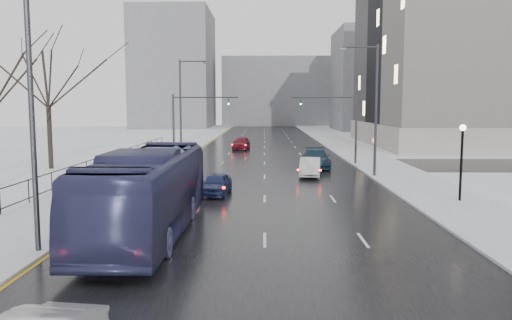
# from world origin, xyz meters

# --- Properties ---
(road) EXTENTS (16.00, 150.00, 0.04)m
(road) POSITION_xyz_m (0.00, 60.00, 0.02)
(road) COLOR black
(road) RESTS_ON ground
(cross_road) EXTENTS (130.00, 10.00, 0.04)m
(cross_road) POSITION_xyz_m (0.00, 48.00, 0.02)
(cross_road) COLOR black
(cross_road) RESTS_ON ground
(sidewalk_left) EXTENTS (5.00, 150.00, 0.16)m
(sidewalk_left) POSITION_xyz_m (-10.50, 60.00, 0.08)
(sidewalk_left) COLOR silver
(sidewalk_left) RESTS_ON ground
(sidewalk_right) EXTENTS (5.00, 150.00, 0.16)m
(sidewalk_right) POSITION_xyz_m (10.50, 60.00, 0.08)
(sidewalk_right) COLOR silver
(sidewalk_right) RESTS_ON ground
(park_strip) EXTENTS (14.00, 150.00, 0.12)m
(park_strip) POSITION_xyz_m (-20.00, 60.00, 0.06)
(park_strip) COLOR white
(park_strip) RESTS_ON ground
(tree_park_e) EXTENTS (9.45, 9.45, 13.50)m
(tree_park_e) POSITION_xyz_m (-18.20, 44.00, 0.00)
(tree_park_e) COLOR black
(tree_park_e) RESTS_ON ground
(iron_fence) EXTENTS (0.06, 70.00, 1.30)m
(iron_fence) POSITION_xyz_m (-13.00, 30.00, 0.91)
(iron_fence) COLOR black
(iron_fence) RESTS_ON sidewalk_left
(streetlight_r_mid) EXTENTS (2.95, 0.25, 10.00)m
(streetlight_r_mid) POSITION_xyz_m (8.17, 40.00, 5.62)
(streetlight_r_mid) COLOR #2D2D33
(streetlight_r_mid) RESTS_ON ground
(streetlight_l_near) EXTENTS (2.95, 0.25, 10.00)m
(streetlight_l_near) POSITION_xyz_m (-8.17, 20.00, 5.62)
(streetlight_l_near) COLOR #2D2D33
(streetlight_l_near) RESTS_ON ground
(streetlight_l_far) EXTENTS (2.95, 0.25, 10.00)m
(streetlight_l_far) POSITION_xyz_m (-8.17, 52.00, 5.62)
(streetlight_l_far) COLOR #2D2D33
(streetlight_l_far) RESTS_ON ground
(lamppost_r_mid) EXTENTS (0.36, 0.36, 4.28)m
(lamppost_r_mid) POSITION_xyz_m (11.00, 30.00, 2.94)
(lamppost_r_mid) COLOR black
(lamppost_r_mid) RESTS_ON sidewalk_right
(mast_signal_right) EXTENTS (6.10, 0.33, 6.50)m
(mast_signal_right) POSITION_xyz_m (7.33, 48.00, 4.11)
(mast_signal_right) COLOR #2D2D33
(mast_signal_right) RESTS_ON ground
(mast_signal_left) EXTENTS (6.10, 0.33, 6.50)m
(mast_signal_left) POSITION_xyz_m (-7.33, 48.00, 4.11)
(mast_signal_left) COLOR #2D2D33
(mast_signal_left) RESTS_ON ground
(no_uturn_sign) EXTENTS (0.60, 0.06, 2.70)m
(no_uturn_sign) POSITION_xyz_m (9.20, 44.00, 2.30)
(no_uturn_sign) COLOR #2D2D33
(no_uturn_sign) RESTS_ON sidewalk_right
(bldg_far_right) EXTENTS (24.00, 20.00, 22.00)m
(bldg_far_right) POSITION_xyz_m (28.00, 115.00, 11.00)
(bldg_far_right) COLOR slate
(bldg_far_right) RESTS_ON ground
(bldg_far_left) EXTENTS (18.00, 22.00, 28.00)m
(bldg_far_left) POSITION_xyz_m (-22.00, 125.00, 14.00)
(bldg_far_left) COLOR slate
(bldg_far_left) RESTS_ON ground
(bldg_far_center) EXTENTS (30.00, 18.00, 18.00)m
(bldg_far_center) POSITION_xyz_m (4.00, 140.00, 9.00)
(bldg_far_center) COLOR slate
(bldg_far_center) RESTS_ON ground
(bus) EXTENTS (3.07, 13.06, 3.64)m
(bus) POSITION_xyz_m (-4.92, 22.98, 1.86)
(bus) COLOR navy
(bus) RESTS_ON road
(sedan_center_near) EXTENTS (1.92, 4.03, 1.33)m
(sedan_center_near) POSITION_xyz_m (-2.97, 32.25, 0.71)
(sedan_center_near) COLOR #19224B
(sedan_center_near) RESTS_ON road
(sedan_right_near) EXTENTS (2.04, 4.56, 1.45)m
(sedan_right_near) POSITION_xyz_m (3.50, 40.23, 0.77)
(sedan_right_near) COLOR silver
(sedan_right_near) RESTS_ON road
(sedan_right_far) EXTENTS (2.48, 5.74, 1.64)m
(sedan_right_far) POSITION_xyz_m (4.50, 45.58, 0.86)
(sedan_right_far) COLOR #122636
(sedan_right_far) RESTS_ON road
(sedan_center_far) EXTENTS (2.24, 4.78, 1.58)m
(sedan_center_far) POSITION_xyz_m (-2.86, 63.38, 0.83)
(sedan_center_far) COLOR maroon
(sedan_center_far) RESTS_ON road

